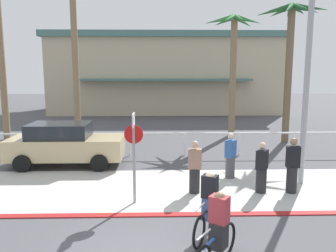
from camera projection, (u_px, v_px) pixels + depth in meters
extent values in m
plane|color=#4C4C51|center=(157.00, 148.00, 16.59)|extent=(80.00, 80.00, 0.00)
cube|color=beige|center=(156.00, 189.00, 10.86)|extent=(44.00, 4.00, 0.02)
cube|color=maroon|center=(156.00, 215.00, 8.89)|extent=(44.00, 0.24, 0.03)
cube|color=#BCAD8E|center=(165.00, 76.00, 32.36)|extent=(19.72, 8.96, 6.41)
cube|color=#47706B|center=(165.00, 39.00, 31.81)|extent=(20.32, 9.56, 0.50)
cube|color=#47706B|center=(166.00, 80.00, 27.48)|extent=(13.81, 1.20, 0.16)
cylinder|color=white|center=(157.00, 134.00, 14.95)|extent=(21.76, 0.08, 0.08)
cylinder|color=white|center=(18.00, 145.00, 14.88)|extent=(0.08, 0.08, 1.00)
cylinder|color=white|center=(74.00, 145.00, 14.94)|extent=(0.08, 0.08, 1.00)
cylinder|color=white|center=(129.00, 145.00, 15.00)|extent=(0.08, 0.08, 1.00)
cylinder|color=white|center=(185.00, 145.00, 15.06)|extent=(0.08, 0.08, 1.00)
cylinder|color=white|center=(239.00, 144.00, 15.12)|extent=(0.08, 0.08, 1.00)
cylinder|color=white|center=(294.00, 144.00, 15.18)|extent=(0.08, 0.08, 1.00)
cylinder|color=gray|center=(134.00, 165.00, 9.54)|extent=(0.08, 0.08, 2.20)
cube|color=white|center=(133.00, 120.00, 9.34)|extent=(0.04, 0.56, 0.36)
cylinder|color=red|center=(134.00, 134.00, 9.40)|extent=(0.52, 0.03, 0.52)
cylinder|color=#9EA0A5|center=(308.00, 69.00, 10.80)|extent=(0.18, 0.18, 7.50)
cylinder|color=#846B4C|center=(2.00, 60.00, 18.07)|extent=(0.36, 0.36, 8.58)
cylinder|color=#846B4C|center=(75.00, 49.00, 19.39)|extent=(0.36, 0.36, 9.87)
cylinder|color=#846B4C|center=(233.00, 78.00, 19.33)|extent=(0.36, 0.36, 6.64)
cone|color=#387F3D|center=(246.00, 19.00, 18.84)|extent=(1.29, 0.32, 0.60)
cone|color=#387F3D|center=(243.00, 22.00, 19.34)|extent=(1.45, 1.29, 0.72)
cone|color=#387F3D|center=(234.00, 24.00, 19.67)|extent=(0.63, 1.82, 0.84)
cone|color=#387F3D|center=(224.00, 21.00, 19.56)|extent=(1.18, 1.72, 0.62)
cone|color=#387F3D|center=(219.00, 20.00, 19.09)|extent=(1.76, 0.90, 0.62)
cone|color=#387F3D|center=(221.00, 19.00, 18.54)|extent=(1.72, 0.89, 0.71)
cone|color=#387F3D|center=(230.00, 19.00, 18.12)|extent=(1.14, 1.66, 0.74)
cone|color=#387F3D|center=(239.00, 18.00, 18.22)|extent=(0.55, 1.38, 0.69)
cone|color=#387F3D|center=(247.00, 20.00, 18.36)|extent=(1.47, 1.30, 0.80)
cylinder|color=brown|center=(288.00, 76.00, 17.46)|extent=(0.36, 0.36, 6.88)
cone|color=#235B2D|center=(305.00, 9.00, 16.95)|extent=(1.43, 0.32, 0.64)
cone|color=#235B2D|center=(298.00, 10.00, 17.34)|extent=(1.20, 1.08, 0.59)
cone|color=#235B2D|center=(289.00, 12.00, 17.56)|extent=(0.55, 1.38, 0.66)
cone|color=#235B2D|center=(281.00, 11.00, 17.52)|extent=(1.01, 1.43, 0.66)
cone|color=#235B2D|center=(274.00, 11.00, 17.22)|extent=(1.81, 0.92, 0.71)
cone|color=#235B2D|center=(280.00, 8.00, 16.69)|extent=(1.49, 0.80, 0.64)
cone|color=#235B2D|center=(289.00, 9.00, 16.23)|extent=(1.16, 1.69, 0.84)
cone|color=#235B2D|center=(300.00, 8.00, 16.24)|extent=(0.58, 1.57, 0.73)
cone|color=#235B2D|center=(310.00, 8.00, 16.41)|extent=(1.58, 1.40, 0.69)
cube|color=tan|center=(67.00, 147.00, 13.47)|extent=(4.40, 1.80, 0.80)
cube|color=#1E2328|center=(60.00, 130.00, 13.35)|extent=(2.29, 1.58, 0.56)
cylinder|color=black|center=(107.00, 152.00, 14.45)|extent=(0.66, 0.22, 0.66)
cylinder|color=black|center=(99.00, 163.00, 12.68)|extent=(0.66, 0.22, 0.66)
cylinder|color=black|center=(39.00, 152.00, 14.38)|extent=(0.66, 0.22, 0.66)
cylinder|color=black|center=(22.00, 164.00, 12.61)|extent=(0.66, 0.22, 0.66)
torus|color=black|center=(227.00, 240.00, 6.93)|extent=(0.46, 0.62, 0.72)
cylinder|color=#2851A8|center=(221.00, 240.00, 6.63)|extent=(0.44, 0.59, 0.35)
cylinder|color=#2851A8|center=(208.00, 244.00, 6.18)|extent=(0.26, 0.34, 0.07)
cylinder|color=#2851A8|center=(219.00, 238.00, 6.54)|extent=(0.05, 0.05, 0.44)
cylinder|color=silver|center=(204.00, 235.00, 5.98)|extent=(0.32, 0.43, 0.04)
cube|color=#232326|center=(219.00, 235.00, 6.53)|extent=(0.41, 0.42, 0.52)
cube|color=#A33338|center=(219.00, 209.00, 6.45)|extent=(0.43, 0.41, 0.52)
sphere|color=brown|center=(220.00, 198.00, 6.41)|extent=(0.22, 0.22, 0.22)
torus|color=black|center=(199.00, 232.00, 7.25)|extent=(0.38, 0.67, 0.72)
torus|color=black|center=(215.00, 213.00, 8.23)|extent=(0.38, 0.67, 0.72)
cylinder|color=black|center=(211.00, 212.00, 7.91)|extent=(0.35, 0.64, 0.35)
cylinder|color=black|center=(203.00, 215.00, 7.42)|extent=(0.22, 0.36, 0.07)
cylinder|color=black|center=(209.00, 211.00, 7.82)|extent=(0.05, 0.05, 0.44)
cylinder|color=silver|center=(200.00, 207.00, 7.21)|extent=(0.26, 0.46, 0.04)
cube|color=#384C7A|center=(209.00, 208.00, 7.81)|extent=(0.39, 0.41, 0.52)
cube|color=black|center=(210.00, 186.00, 7.72)|extent=(0.42, 0.39, 0.52)
sphere|color=beige|center=(210.00, 177.00, 7.69)|extent=(0.22, 0.22, 0.22)
cylinder|color=#232326|center=(261.00, 181.00, 10.48)|extent=(0.45, 0.45, 0.76)
cube|color=black|center=(262.00, 160.00, 10.37)|extent=(0.45, 0.48, 0.59)
sphere|color=beige|center=(263.00, 146.00, 10.30)|extent=(0.21, 0.21, 0.21)
cylinder|color=#232326|center=(292.00, 180.00, 10.46)|extent=(0.39, 0.39, 0.83)
cube|color=black|center=(293.00, 157.00, 10.34)|extent=(0.45, 0.35, 0.64)
sphere|color=#9E7556|center=(294.00, 142.00, 10.26)|extent=(0.23, 0.23, 0.23)
cylinder|color=#232326|center=(194.00, 181.00, 10.44)|extent=(0.34, 0.34, 0.78)
cube|color=#93705B|center=(195.00, 159.00, 10.33)|extent=(0.42, 0.29, 0.60)
sphere|color=#D6A884|center=(195.00, 144.00, 10.26)|extent=(0.22, 0.22, 0.22)
cylinder|color=#4C4C51|center=(230.00, 168.00, 11.90)|extent=(0.45, 0.45, 0.76)
cube|color=#2D5699|center=(231.00, 149.00, 11.79)|extent=(0.45, 0.48, 0.59)
sphere|color=beige|center=(231.00, 136.00, 11.72)|extent=(0.21, 0.21, 0.21)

